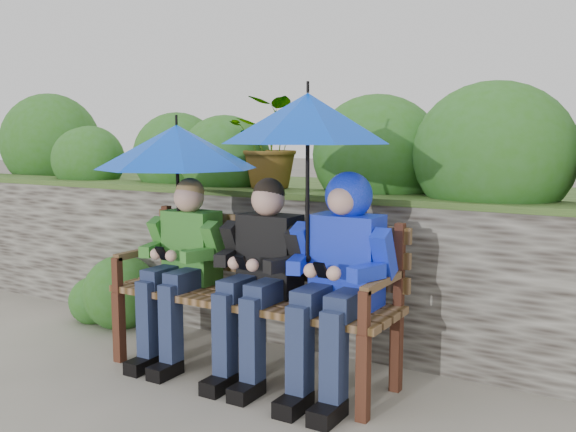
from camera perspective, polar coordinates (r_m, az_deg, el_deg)
The scene contains 8 objects.
ground at distance 3.83m, azimuth -0.79°, elevation -14.43°, with size 60.00×60.00×0.00m, color slate.
garden_backdrop at distance 5.06m, azimuth 8.12°, elevation -1.57°, with size 8.04×2.88×1.86m.
park_bench at distance 3.82m, azimuth -2.81°, elevation -6.07°, with size 1.78×0.52×0.94m.
boy_left at distance 4.03m, azimuth -9.43°, elevation -3.86°, with size 0.51×0.58×1.15m.
boy_middle at distance 3.68m, azimuth -2.47°, elevation -4.69°, with size 0.52×0.60×1.17m.
boy_right at distance 3.43m, azimuth 4.60°, elevation -4.44°, with size 0.55×0.67×1.22m.
umbrella_left at distance 4.04m, azimuth -9.85°, elevation 6.07°, with size 1.00×1.00×0.83m.
umbrella_right at distance 3.43m, azimuth 1.77°, elevation 8.66°, with size 0.93×0.93×0.97m.
Camera 1 is at (1.86, -3.03, 1.42)m, focal length 40.00 mm.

